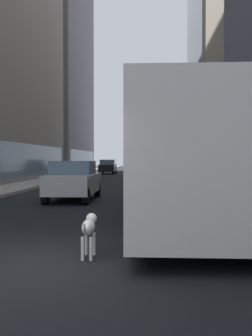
{
  "coord_description": "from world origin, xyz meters",
  "views": [
    {
      "loc": [
        1.89,
        -6.45,
        1.7
      ],
      "look_at": [
        1.12,
        7.44,
        1.4
      ],
      "focal_mm": 44.92,
      "sensor_mm": 36.0,
      "label": 1
    }
  ],
  "objects_px": {
    "car_red_coupe": "(158,167)",
    "car_white_van": "(74,180)",
    "dalmatian_dog": "(89,227)",
    "box_truck": "(161,159)",
    "car_black_suv": "(108,167)",
    "transit_bus": "(182,156)"
  },
  "relations": [
    {
      "from": "car_white_van",
      "to": "dalmatian_dog",
      "type": "distance_m",
      "value": 10.07
    },
    {
      "from": "car_red_coupe",
      "to": "car_white_van",
      "type": "height_order",
      "value": "same"
    },
    {
      "from": "dalmatian_dog",
      "to": "car_white_van",
      "type": "bearing_deg",
      "value": 101.75
    },
    {
      "from": "car_red_coupe",
      "to": "box_truck",
      "type": "relative_size",
      "value": 0.56
    },
    {
      "from": "transit_bus",
      "to": "car_white_van",
      "type": "xyz_separation_m",
      "value": [
        -4.0,
        5.36,
        -0.96
      ]
    },
    {
      "from": "car_red_coupe",
      "to": "dalmatian_dog",
      "type": "xyz_separation_m",
      "value": [
        -1.95,
        -38.33,
        -0.31
      ]
    },
    {
      "from": "car_red_coupe",
      "to": "car_black_suv",
      "type": "height_order",
      "value": "same"
    },
    {
      "from": "dalmatian_dog",
      "to": "box_truck",
      "type": "bearing_deg",
      "value": 85.48
    },
    {
      "from": "transit_bus",
      "to": "car_red_coupe",
      "type": "distance_m",
      "value": 33.85
    },
    {
      "from": "transit_bus",
      "to": "box_truck",
      "type": "xyz_separation_m",
      "value": [
        0.0,
        20.2,
        -0.11
      ]
    },
    {
      "from": "car_red_coupe",
      "to": "box_truck",
      "type": "bearing_deg",
      "value": -90.0
    },
    {
      "from": "car_red_coupe",
      "to": "dalmatian_dog",
      "type": "height_order",
      "value": "car_red_coupe"
    },
    {
      "from": "car_red_coupe",
      "to": "car_white_van",
      "type": "bearing_deg",
      "value": -98.0
    },
    {
      "from": "car_white_van",
      "to": "car_red_coupe",
      "type": "bearing_deg",
      "value": 82.0
    },
    {
      "from": "car_black_suv",
      "to": "box_truck",
      "type": "xyz_separation_m",
      "value": [
        5.6,
        -15.33,
        0.85
      ]
    },
    {
      "from": "car_black_suv",
      "to": "box_truck",
      "type": "bearing_deg",
      "value": -69.93
    },
    {
      "from": "car_black_suv",
      "to": "dalmatian_dog",
      "type": "relative_size",
      "value": 4.33
    },
    {
      "from": "box_truck",
      "to": "dalmatian_dog",
      "type": "relative_size",
      "value": 7.79
    },
    {
      "from": "box_truck",
      "to": "dalmatian_dog",
      "type": "distance_m",
      "value": 24.8
    },
    {
      "from": "transit_bus",
      "to": "car_white_van",
      "type": "relative_size",
      "value": 2.67
    },
    {
      "from": "car_white_van",
      "to": "box_truck",
      "type": "height_order",
      "value": "box_truck"
    },
    {
      "from": "car_white_van",
      "to": "car_black_suv",
      "type": "height_order",
      "value": "same"
    }
  ]
}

